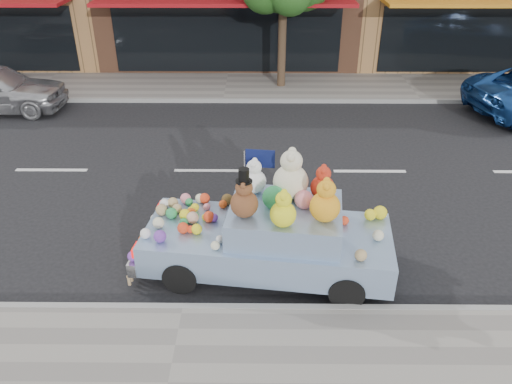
{
  "coord_description": "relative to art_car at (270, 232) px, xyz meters",
  "views": [
    {
      "loc": [
        1.25,
        -11.1,
        5.79
      ],
      "look_at": [
        1.18,
        -3.23,
        1.25
      ],
      "focal_mm": 35.0,
      "sensor_mm": 36.0,
      "label": 1
    }
  ],
  "objects": [
    {
      "name": "near_kerb",
      "position": [
        -1.42,
        -1.13,
        -0.74
      ],
      "size": [
        60.0,
        0.12,
        0.13
      ],
      "primitive_type": "cube",
      "color": "gray",
      "rests_on": "ground"
    },
    {
      "name": "far_sidewalk",
      "position": [
        -1.42,
        10.37,
        -0.74
      ],
      "size": [
        60.0,
        3.0,
        0.12
      ],
      "primitive_type": "cube",
      "color": "gray",
      "rests_on": "ground"
    },
    {
      "name": "ground",
      "position": [
        -1.42,
        3.87,
        -0.8
      ],
      "size": [
        120.0,
        120.0,
        0.0
      ],
      "primitive_type": "plane",
      "color": "black",
      "rests_on": "ground"
    },
    {
      "name": "art_car",
      "position": [
        0.0,
        0.0,
        0.0
      ],
      "size": [
        4.66,
        2.28,
        2.25
      ],
      "rotation": [
        0.0,
        0.0,
        -0.13
      ],
      "color": "black",
      "rests_on": "ground"
    },
    {
      "name": "far_kerb",
      "position": [
        -1.42,
        8.87,
        -0.74
      ],
      "size": [
        60.0,
        0.12,
        0.13
      ],
      "primitive_type": "cube",
      "color": "gray",
      "rests_on": "ground"
    }
  ]
}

